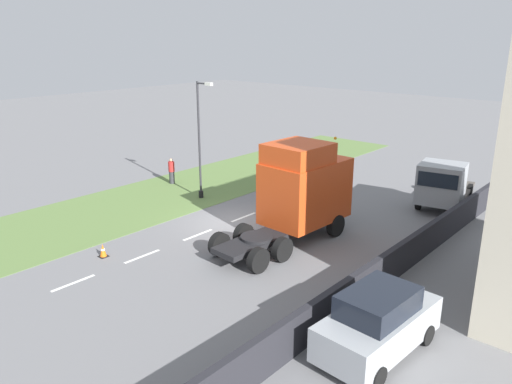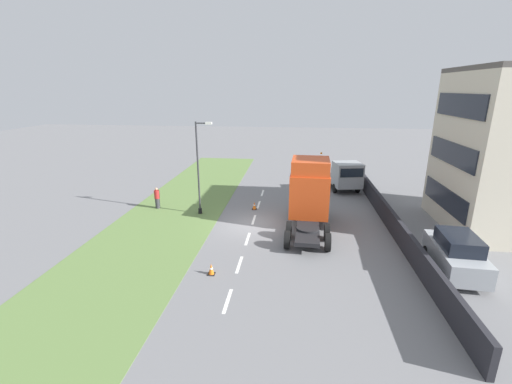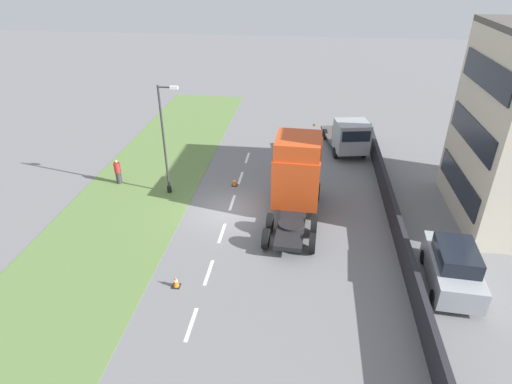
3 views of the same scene
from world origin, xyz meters
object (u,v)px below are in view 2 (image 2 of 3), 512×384
object	(u,v)px
traffic_cone_lead	(211,269)
traffic_cone_trailing	(254,206)
pedestrian	(157,198)
lamp_post	(200,172)
lorry_cab	(309,191)
parked_car	(456,254)
flatbed_truck	(345,176)

from	to	relation	value
traffic_cone_lead	traffic_cone_trailing	world-z (taller)	same
pedestrian	lamp_post	bearing A→B (deg)	-11.97
lorry_cab	pedestrian	xyz separation A→B (m)	(-11.34, 1.70, -1.46)
parked_car	lamp_post	world-z (taller)	lamp_post
lorry_cab	lamp_post	bearing A→B (deg)	175.74
flatbed_truck	traffic_cone_lead	bearing A→B (deg)	50.54
lorry_cab	parked_car	bearing A→B (deg)	-36.59
pedestrian	traffic_cone_trailing	size ratio (longest dim) A/B	2.83
lamp_post	pedestrian	world-z (taller)	lamp_post
parked_car	traffic_cone_trailing	distance (m)	13.63
pedestrian	traffic_cone_trailing	xyz separation A→B (m)	(7.38, 0.60, -0.52)
lorry_cab	traffic_cone_lead	bearing A→B (deg)	-121.43
parked_car	pedestrian	bearing A→B (deg)	161.52
parked_car	traffic_cone_trailing	bearing A→B (deg)	147.38
lorry_cab	flatbed_truck	size ratio (longest dim) A/B	1.15
parked_car	traffic_cone_lead	size ratio (longest dim) A/B	7.53
flatbed_truck	traffic_cone_lead	world-z (taller)	flatbed_truck
pedestrian	traffic_cone_lead	distance (m)	11.09
lorry_cab	traffic_cone_lead	distance (m)	9.09
parked_car	pedestrian	world-z (taller)	parked_car
flatbed_truck	traffic_cone_trailing	world-z (taller)	flatbed_truck
flatbed_truck	traffic_cone_trailing	xyz separation A→B (m)	(-7.43, -5.72, -1.13)
traffic_cone_lead	traffic_cone_trailing	distance (m)	9.71
flatbed_truck	pedestrian	world-z (taller)	flatbed_truck
lamp_post	traffic_cone_trailing	xyz separation A→B (m)	(3.73, 1.37, -2.88)
traffic_cone_trailing	lorry_cab	bearing A→B (deg)	-30.14
traffic_cone_trailing	lamp_post	bearing A→B (deg)	-159.82
lamp_post	traffic_cone_trailing	size ratio (longest dim) A/B	11.46
parked_car	traffic_cone_trailing	world-z (taller)	parked_car
flatbed_truck	pedestrian	xyz separation A→B (m)	(-14.81, -6.32, -0.61)
pedestrian	traffic_cone_lead	xyz separation A→B (m)	(6.38, -9.05, -0.52)
parked_car	lamp_post	bearing A→B (deg)	159.21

